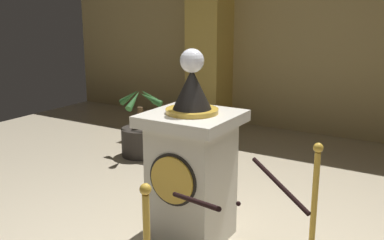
% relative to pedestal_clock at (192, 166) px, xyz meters
% --- Properties ---
extents(back_wall, '(11.00, 0.16, 3.67)m').
position_rel_pedestal_clock_xyz_m(back_wall, '(0.17, 4.21, 1.12)').
color(back_wall, tan).
rests_on(back_wall, ground_plane).
extents(pedestal_clock, '(0.77, 0.77, 1.76)m').
position_rel_pedestal_clock_xyz_m(pedestal_clock, '(0.00, 0.00, 0.00)').
color(pedestal_clock, beige).
rests_on(pedestal_clock, ground_plane).
extents(stanchion_far, '(0.24, 0.24, 1.07)m').
position_rel_pedestal_clock_xyz_m(stanchion_far, '(1.09, 0.10, -0.33)').
color(stanchion_far, gold).
rests_on(stanchion_far, ground_plane).
extents(velvet_rope, '(1.01, 1.02, 0.22)m').
position_rel_pedestal_clock_xyz_m(velvet_rope, '(0.70, -0.49, 0.08)').
color(velvet_rope, black).
extents(column_left, '(0.77, 0.77, 3.52)m').
position_rel_pedestal_clock_xyz_m(column_left, '(-1.95, 3.81, 1.04)').
color(column_left, black).
rests_on(column_left, ground_plane).
extents(potted_palm_left, '(0.71, 0.69, 1.00)m').
position_rel_pedestal_clock_xyz_m(potted_palm_left, '(-1.88, 1.68, -0.44)').
color(potted_palm_left, '#2D2823').
rests_on(potted_palm_left, ground_plane).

